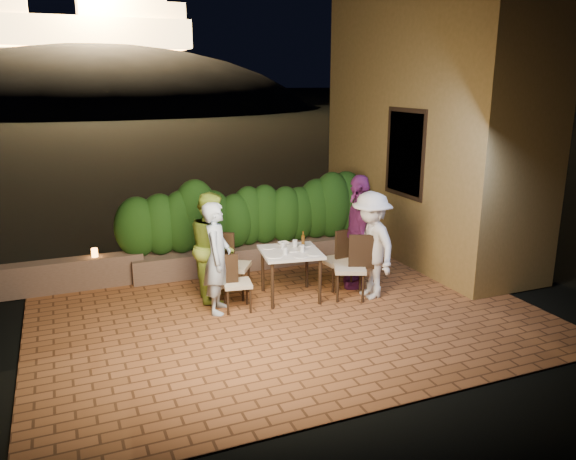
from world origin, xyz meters
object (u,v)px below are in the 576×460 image
diner_blue (217,258)px  diner_white (371,245)px  dining_table (290,274)px  chair_right_back (336,259)px  chair_right_front (350,267)px  bowl (284,244)px  chair_left_front (237,282)px  chair_left_back (233,265)px  diner_green (212,246)px  parapet_lamp (95,253)px  beer_bottle (303,240)px  diner_purple (359,231)px

diner_blue → diner_white: 2.33m
dining_table → chair_right_back: bearing=9.2°
chair_right_front → diner_blue: bearing=15.7°
bowl → chair_right_front: bearing=-40.3°
chair_left_front → diner_white: (2.04, -0.27, 0.40)m
chair_left_back → diner_blue: (-0.38, -0.49, 0.30)m
dining_table → diner_blue: 1.24m
chair_left_back → chair_right_front: bearing=7.2°
chair_right_front → diner_green: diner_green is taller
bowl → diner_green: diner_green is taller
bowl → parapet_lamp: (-2.74, 1.31, -0.20)m
beer_bottle → chair_right_front: 0.81m
beer_bottle → chair_left_front: bearing=-170.6°
chair_right_back → diner_blue: (-2.01, -0.23, 0.34)m
diner_blue → beer_bottle: bearing=-60.9°
chair_left_front → diner_purple: bearing=15.2°
chair_left_back → diner_purple: diner_purple is taller
dining_table → chair_right_back: (0.85, 0.14, 0.09)m
chair_left_back → diner_purple: bearing=22.8°
chair_left_front → diner_purple: size_ratio=0.47×
bowl → parapet_lamp: size_ratio=1.25×
diner_blue → parapet_lamp: size_ratio=11.52×
dining_table → parapet_lamp: size_ratio=6.22×
diner_white → chair_right_back: bearing=-154.8°
chair_right_front → parapet_lamp: 4.06m
chair_right_back → diner_blue: size_ratio=0.58×
chair_left_back → chair_right_front: size_ratio=1.01×
chair_left_front → chair_right_back: 1.77m
dining_table → beer_bottle: (0.22, 0.03, 0.51)m
beer_bottle → bowl: bearing=123.6°
chair_right_front → diner_purple: bearing=-108.4°
dining_table → diner_white: (1.14, -0.42, 0.45)m
bowl → diner_green: 1.12m
diner_purple → diner_white: bearing=17.4°
dining_table → diner_purple: size_ratio=0.48×
chair_right_front → chair_right_back: bearing=-69.6°
diner_white → dining_table: bearing=-112.4°
chair_left_back → diner_white: bearing=9.3°
dining_table → diner_blue: (-1.16, -0.09, 0.43)m
diner_white → parapet_lamp: 4.38m
parapet_lamp → diner_white: bearing=-28.0°
bowl → diner_blue: 1.25m
diner_green → parapet_lamp: diner_green is taller
diner_purple → chair_left_front: bearing=-59.6°
beer_bottle → diner_green: 1.38m
chair_right_front → chair_left_front: bearing=16.7°
dining_table → parapet_lamp: (-2.72, 1.63, 0.20)m
chair_left_back → diner_green: 0.45m
beer_bottle → chair_right_front: size_ratio=0.27×
diner_white → bowl: bearing=-126.0°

